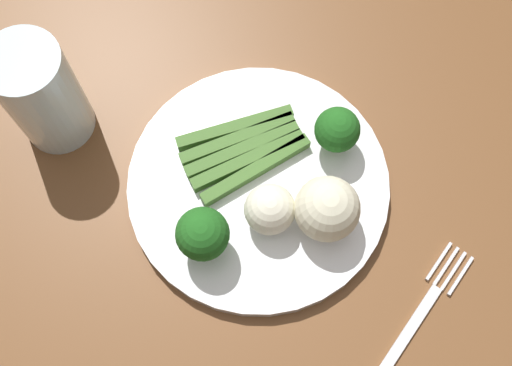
% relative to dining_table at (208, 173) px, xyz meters
% --- Properties ---
extents(ground_plane, '(6.00, 6.00, 0.02)m').
position_rel_dining_table_xyz_m(ground_plane, '(0.00, 0.00, -0.68)').
color(ground_plane, '#B7A88E').
extents(dining_table, '(1.46, 1.04, 0.76)m').
position_rel_dining_table_xyz_m(dining_table, '(0.00, 0.00, 0.00)').
color(dining_table, brown).
rests_on(dining_table, ground_plane).
extents(plate, '(0.26, 0.26, 0.01)m').
position_rel_dining_table_xyz_m(plate, '(0.08, -0.00, 0.10)').
color(plate, white).
rests_on(plate, dining_table).
extents(asparagus_bundle, '(0.11, 0.14, 0.01)m').
position_rel_dining_table_xyz_m(asparagus_bundle, '(0.05, 0.02, 0.11)').
color(asparagus_bundle, '#3D6626').
rests_on(asparagus_bundle, plate).
extents(broccoli_back, '(0.05, 0.05, 0.06)m').
position_rel_dining_table_xyz_m(broccoli_back, '(0.08, -0.08, 0.14)').
color(broccoli_back, '#4C7F2B').
rests_on(broccoli_back, plate).
extents(broccoli_back_right, '(0.04, 0.04, 0.05)m').
position_rel_dining_table_xyz_m(broccoli_back_right, '(0.11, 0.08, 0.14)').
color(broccoli_back_right, '#4C7F2B').
rests_on(broccoli_back_right, plate).
extents(cauliflower_mid, '(0.05, 0.05, 0.05)m').
position_rel_dining_table_xyz_m(cauliflower_mid, '(0.11, -0.02, 0.13)').
color(cauliflower_mid, silver).
rests_on(cauliflower_mid, plate).
extents(cauliflower_near_fork, '(0.06, 0.06, 0.06)m').
position_rel_dining_table_xyz_m(cauliflower_near_fork, '(0.15, 0.01, 0.14)').
color(cauliflower_near_fork, beige).
rests_on(cauliflower_near_fork, plate).
extents(fork, '(0.03, 0.17, 0.00)m').
position_rel_dining_table_xyz_m(fork, '(0.27, -0.00, 0.09)').
color(fork, silver).
rests_on(fork, dining_table).
extents(water_glass, '(0.07, 0.07, 0.12)m').
position_rel_dining_table_xyz_m(water_glass, '(-0.13, -0.08, 0.15)').
color(water_glass, silver).
rests_on(water_glass, dining_table).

